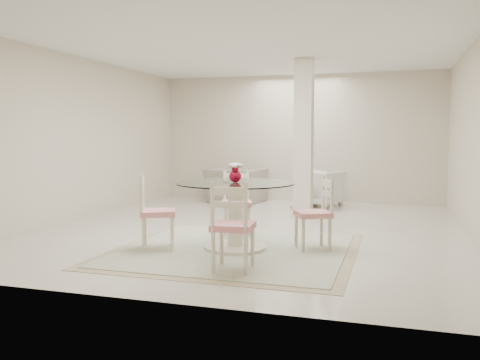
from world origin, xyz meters
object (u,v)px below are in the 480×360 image
(dining_chair_east, at_px, (318,208))
(dining_chair_south, at_px, (232,220))
(dining_chair_west, at_px, (152,206))
(dining_chair_north, at_px, (236,197))
(side_table, at_px, (302,197))
(recliner_taupe, at_px, (236,185))
(dining_table, at_px, (235,216))
(red_vase, at_px, (235,172))
(column, at_px, (304,139))
(armchair_white, at_px, (320,188))

(dining_chair_east, distance_m, dining_chair_south, 1.45)
(dining_chair_east, xyz_separation_m, dining_chair_west, (-1.94, -0.59, 0.01))
(dining_chair_north, xyz_separation_m, dining_chair_south, (0.56, -1.95, 0.02))
(dining_chair_east, xyz_separation_m, side_table, (-0.84, 3.54, -0.32))
(dining_chair_east, relative_size, recliner_taupe, 0.91)
(dining_chair_east, relative_size, dining_chair_west, 0.97)
(dining_chair_west, bearing_deg, side_table, -40.02)
(dining_table, xyz_separation_m, red_vase, (0.00, -0.00, 0.53))
(dining_chair_south, bearing_deg, column, -95.96)
(dining_chair_north, distance_m, armchair_white, 3.35)
(dining_chair_south, bearing_deg, dining_chair_east, -123.38)
(red_vase, height_order, armchair_white, red_vase)
(column, xyz_separation_m, dining_table, (-0.36, -2.74, -0.92))
(dining_chair_south, bearing_deg, armchair_white, -96.46)
(column, relative_size, dining_chair_east, 2.69)
(armchair_white, xyz_separation_m, side_table, (-0.30, -0.41, -0.15))
(column, bearing_deg, red_vase, -97.33)
(column, relative_size, dining_table, 1.86)
(column, relative_size, armchair_white, 3.37)
(column, xyz_separation_m, dining_chair_west, (-1.33, -3.04, -0.81))
(red_vase, height_order, dining_chair_south, red_vase)
(dining_chair_east, relative_size, dining_chair_south, 0.96)
(dining_chair_west, xyz_separation_m, armchair_white, (1.41, 4.54, -0.18))
(red_vase, height_order, dining_chair_north, red_vase)
(dining_chair_east, bearing_deg, dining_chair_south, -54.32)
(dining_chair_north, distance_m, dining_chair_west, 1.44)
(recliner_taupe, height_order, side_table, recliner_taupe)
(red_vase, bearing_deg, armchair_white, 84.19)
(red_vase, distance_m, recliner_taupe, 4.58)
(recliner_taupe, relative_size, side_table, 2.39)
(column, height_order, red_vase, column)
(recliner_taupe, bearing_deg, dining_chair_south, 116.29)
(dining_chair_east, bearing_deg, armchair_white, 162.09)
(column, height_order, dining_chair_west, column)
(side_table, bearing_deg, dining_chair_west, -105.00)
(dining_chair_south, height_order, recliner_taupe, dining_chair_south)
(red_vase, bearing_deg, column, 82.67)
(dining_chair_west, bearing_deg, dining_table, -98.12)
(column, relative_size, side_table, 5.86)
(dining_table, bearing_deg, dining_chair_west, -163.09)
(red_vase, height_order, recliner_taupe, red_vase)
(dining_chair_south, height_order, armchair_white, dining_chair_south)
(column, xyz_separation_m, dining_chair_south, (-0.08, -3.72, -0.80))
(dining_table, height_order, armchair_white, dining_table)
(dining_table, relative_size, red_vase, 6.15)
(dining_chair_east, height_order, armchair_white, dining_chair_east)
(recliner_taupe, bearing_deg, column, 146.33)
(red_vase, bearing_deg, dining_chair_west, -163.24)
(dining_chair_north, bearing_deg, red_vase, -92.99)
(dining_table, distance_m, dining_chair_south, 1.02)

